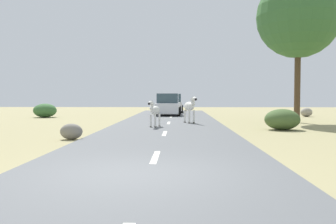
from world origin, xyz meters
TOP-DOWN VIEW (x-y plane):
  - ground_plane at (0.00, 0.00)m, footprint 90.00×90.00m
  - road at (0.24, 0.00)m, footprint 6.00×64.00m
  - lane_markings at (0.24, -1.00)m, footprint 0.16×56.00m
  - zebra_0 at (-0.40, 11.28)m, footprint 0.65×1.41m
  - zebra_3 at (1.45, 14.04)m, footprint 0.84×1.60m
  - car_0 at (-0.06, 22.58)m, footprint 2.11×4.39m
  - car_1 at (0.16, 27.91)m, footprint 2.04×4.35m
  - tree_2 at (7.91, 15.17)m, footprint 4.93×4.93m
  - bush_0 at (-9.19, 20.10)m, footprint 1.72×1.55m
  - bush_2 at (5.73, 10.34)m, footprint 1.66×1.49m
  - rock_0 at (10.65, 21.63)m, footprint 0.89×0.73m
  - rock_1 at (-3.16, 6.19)m, footprint 0.83×0.59m

SIDE VIEW (x-z plane):
  - ground_plane at x=0.00m, z-range 0.00..0.00m
  - road at x=0.24m, z-range 0.00..0.05m
  - lane_markings at x=0.24m, z-range 0.05..0.06m
  - rock_1 at x=-3.16m, z-range 0.00..0.59m
  - rock_0 at x=10.65m, z-range 0.00..0.69m
  - bush_2 at x=5.73m, z-range 0.00..1.00m
  - bush_0 at x=-9.19m, z-range 0.00..1.03m
  - car_0 at x=-0.06m, z-range -0.02..1.72m
  - car_1 at x=0.16m, z-range -0.02..1.72m
  - zebra_0 at x=-0.40m, z-range 0.18..1.55m
  - zebra_3 at x=1.45m, z-range 0.20..1.78m
  - tree_2 at x=7.91m, z-range 1.92..10.72m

